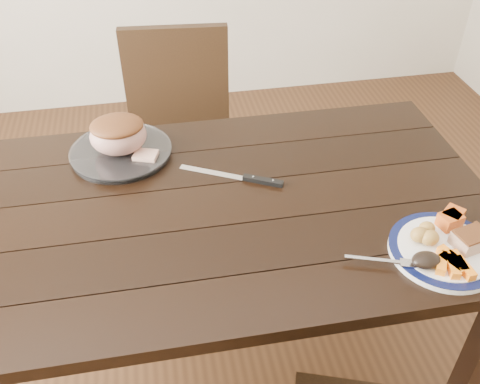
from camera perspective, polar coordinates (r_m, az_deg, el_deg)
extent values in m
plane|color=#472B16|center=(2.06, -2.40, -17.50)|extent=(4.00, 4.00, 0.00)
cube|color=black|center=(1.50, -3.14, -1.96)|extent=(1.61, 0.91, 0.04)
cube|color=black|center=(2.11, -24.05, -5.29)|extent=(0.07, 0.07, 0.71)
cube|color=black|center=(1.77, 24.01, -16.10)|extent=(0.07, 0.07, 0.71)
cube|color=black|center=(2.19, 14.80, -0.86)|extent=(0.07, 0.07, 0.71)
cube|color=black|center=(2.19, -6.24, 3.38)|extent=(0.45, 0.45, 0.04)
cube|color=black|center=(2.23, -6.77, 11.62)|extent=(0.42, 0.08, 0.46)
cube|color=black|center=(2.47, -1.76, 1.63)|extent=(0.04, 0.04, 0.43)
cube|color=black|center=(2.20, -1.04, -4.05)|extent=(0.04, 0.04, 0.43)
cube|color=black|center=(2.48, -10.08, 1.10)|extent=(0.04, 0.04, 0.43)
cube|color=black|center=(2.21, -10.43, -4.62)|extent=(0.04, 0.04, 0.43)
cylinder|color=white|center=(1.44, 20.91, -5.89)|extent=(0.27, 0.27, 0.02)
torus|color=#0B1137|center=(1.43, 20.98, -5.64)|extent=(0.27, 0.27, 0.02)
cylinder|color=white|center=(1.72, -12.55, 4.10)|extent=(0.31, 0.31, 0.02)
cube|color=tan|center=(1.45, 23.37, -4.75)|extent=(0.09, 0.08, 0.04)
ellipsoid|color=gold|center=(1.41, 18.59, -4.35)|extent=(0.05, 0.04, 0.04)
ellipsoid|color=gold|center=(1.44, 19.31, -3.68)|extent=(0.04, 0.04, 0.04)
ellipsoid|color=gold|center=(1.41, 19.58, -4.62)|extent=(0.05, 0.04, 0.04)
cube|color=orange|center=(1.37, 20.69, -7.09)|extent=(0.05, 0.07, 0.02)
cube|color=orange|center=(1.38, 22.82, -7.48)|extent=(0.03, 0.07, 0.02)
cube|color=orange|center=(1.40, 21.50, -6.43)|extent=(0.04, 0.07, 0.02)
cube|color=orange|center=(1.39, 22.24, -6.93)|extent=(0.02, 0.07, 0.02)
cube|color=orange|center=(1.38, 21.63, -7.18)|extent=(0.05, 0.07, 0.02)
cube|color=orange|center=(1.37, 21.71, -7.38)|extent=(0.04, 0.07, 0.02)
cube|color=orange|center=(1.50, 21.71, -2.46)|extent=(0.07, 0.07, 0.04)
cube|color=orange|center=(1.48, 21.48, -2.86)|extent=(0.06, 0.06, 0.04)
ellipsoid|color=black|center=(1.36, 19.24, -6.87)|extent=(0.07, 0.05, 0.03)
cube|color=silver|center=(1.35, 14.08, -7.06)|extent=(0.14, 0.06, 0.00)
cube|color=silver|center=(1.36, 17.64, -7.29)|extent=(0.05, 0.04, 0.00)
ellipsoid|color=tan|center=(1.68, -12.85, 5.90)|extent=(0.17, 0.15, 0.11)
cube|color=tan|center=(1.66, -10.03, 3.83)|extent=(0.08, 0.08, 0.02)
cube|color=silver|center=(1.61, -3.06, 2.09)|extent=(0.19, 0.11, 0.00)
cube|color=black|center=(1.56, 2.46, 1.21)|extent=(0.12, 0.07, 0.01)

